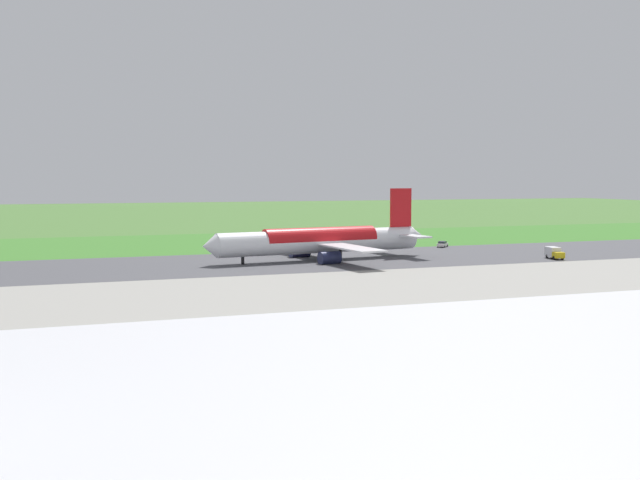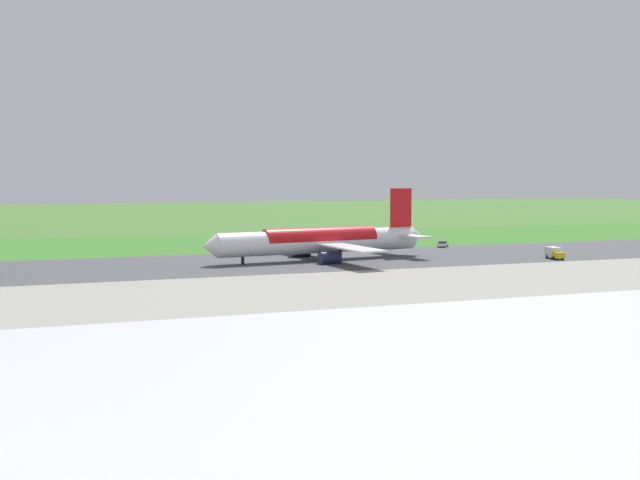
% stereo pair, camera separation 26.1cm
% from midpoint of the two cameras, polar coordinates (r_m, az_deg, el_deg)
% --- Properties ---
extents(ground_plane, '(800.00, 800.00, 0.00)m').
position_cam_midpoint_polar(ground_plane, '(162.30, -0.98, -1.61)').
color(ground_plane, '#477233').
extents(runway_asphalt, '(600.00, 40.79, 0.06)m').
position_cam_midpoint_polar(runway_asphalt, '(162.30, -0.98, -1.60)').
color(runway_asphalt, '#47474C').
rests_on(runway_asphalt, ground).
extents(apron_concrete, '(440.00, 110.00, 0.05)m').
position_cam_midpoint_polar(apron_concrete, '(104.71, 10.12, -5.24)').
color(apron_concrete, gray).
rests_on(apron_concrete, ground).
extents(grass_verge_foreground, '(600.00, 80.00, 0.04)m').
position_cam_midpoint_polar(grass_verge_foreground, '(205.47, -4.98, -0.27)').
color(grass_verge_foreground, '#3C782B').
rests_on(grass_verge_foreground, ground).
extents(airliner_main, '(54.11, 44.41, 15.88)m').
position_cam_midpoint_polar(airliner_main, '(162.95, 0.07, -0.05)').
color(airliner_main, white).
rests_on(airliner_main, ground).
extents(service_truck_baggage, '(3.32, 6.12, 2.65)m').
position_cam_midpoint_polar(service_truck_baggage, '(173.77, 17.64, -0.95)').
color(service_truck_baggage, gold).
rests_on(service_truck_baggage, ground).
extents(service_car_followme, '(4.29, 4.19, 1.62)m').
position_cam_midpoint_polar(service_car_followme, '(196.03, 9.44, -0.32)').
color(service_car_followme, silver).
rests_on(service_car_followme, ground).
extents(no_stopping_sign, '(0.60, 0.10, 2.46)m').
position_cam_midpoint_polar(no_stopping_sign, '(211.70, -3.57, 0.28)').
color(no_stopping_sign, slate).
rests_on(no_stopping_sign, ground).
extents(traffic_cone_orange, '(0.40, 0.40, 0.55)m').
position_cam_midpoint_polar(traffic_cone_orange, '(209.98, -4.44, -0.08)').
color(traffic_cone_orange, orange).
rests_on(traffic_cone_orange, ground).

